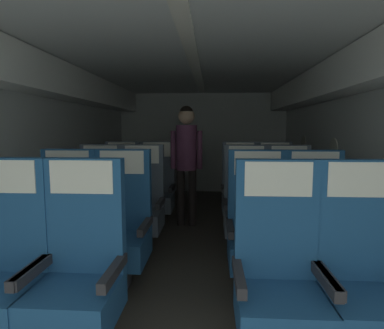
{
  "coord_description": "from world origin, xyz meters",
  "views": [
    {
      "loc": [
        0.2,
        -0.14,
        1.32
      ],
      "look_at": [
        -0.06,
        3.98,
        0.86
      ],
      "focal_mm": 29.76,
      "sensor_mm": 36.0,
      "label": 1
    }
  ],
  "objects": [
    {
      "name": "seat_a_left_aisle",
      "position": [
        -0.58,
        1.6,
        0.47
      ],
      "size": [
        0.51,
        0.49,
        1.15
      ],
      "color": "#38383D",
      "rests_on": "ground"
    },
    {
      "name": "seat_c_right_aisle",
      "position": [
        1.04,
        3.3,
        0.47
      ],
      "size": [
        0.51,
        0.49,
        1.15
      ],
      "color": "#38383D",
      "rests_on": "ground"
    },
    {
      "name": "fuselage_shell",
      "position": [
        0.0,
        3.54,
        1.54
      ],
      "size": [
        3.6,
        6.6,
        2.12
      ],
      "color": "silver",
      "rests_on": "ground"
    },
    {
      "name": "seat_b_right_window",
      "position": [
        0.58,
        2.45,
        0.47
      ],
      "size": [
        0.51,
        0.49,
        1.15
      ],
      "color": "#38383D",
      "rests_on": "ground"
    },
    {
      "name": "seat_c_right_window",
      "position": [
        0.58,
        3.28,
        0.47
      ],
      "size": [
        0.51,
        0.49,
        1.15
      ],
      "color": "#38383D",
      "rests_on": "ground"
    },
    {
      "name": "seat_a_left_window",
      "position": [
        -1.05,
        1.6,
        0.47
      ],
      "size": [
        0.51,
        0.49,
        1.15
      ],
      "color": "#38383D",
      "rests_on": "ground"
    },
    {
      "name": "seat_b_right_aisle",
      "position": [
        1.05,
        2.44,
        0.47
      ],
      "size": [
        0.51,
        0.49,
        1.15
      ],
      "color": "#38383D",
      "rests_on": "ground"
    },
    {
      "name": "seat_c_left_aisle",
      "position": [
        -0.58,
        3.29,
        0.47
      ],
      "size": [
        0.51,
        0.49,
        1.15
      ],
      "color": "#38383D",
      "rests_on": "ground"
    },
    {
      "name": "seat_d_right_aisle",
      "position": [
        1.06,
        4.16,
        0.47
      ],
      "size": [
        0.51,
        0.49,
        1.15
      ],
      "color": "#38383D",
      "rests_on": "ground"
    },
    {
      "name": "seat_d_left_aisle",
      "position": [
        -0.57,
        4.16,
        0.47
      ],
      "size": [
        0.51,
        0.49,
        1.15
      ],
      "color": "#38383D",
      "rests_on": "ground"
    },
    {
      "name": "seat_c_left_window",
      "position": [
        -1.06,
        3.28,
        0.47
      ],
      "size": [
        0.51,
        0.49,
        1.15
      ],
      "color": "#38383D",
      "rests_on": "ground"
    },
    {
      "name": "seat_d_right_window",
      "position": [
        0.58,
        4.15,
        0.47
      ],
      "size": [
        0.51,
        0.49,
        1.15
      ],
      "color": "#38383D",
      "rests_on": "ground"
    },
    {
      "name": "ground",
      "position": [
        0.0,
        3.27,
        -0.01
      ],
      "size": [
        3.72,
        6.95,
        0.02
      ],
      "primitive_type": "cube",
      "color": "#3D3833"
    },
    {
      "name": "flight_attendant",
      "position": [
        -0.14,
        4.14,
        1.01
      ],
      "size": [
        0.43,
        0.28,
        1.63
      ],
      "rotation": [
        0.0,
        0.0,
        2.91
      ],
      "color": "black",
      "rests_on": "ground"
    },
    {
      "name": "seat_a_right_aisle",
      "position": [
        1.05,
        1.61,
        0.47
      ],
      "size": [
        0.51,
        0.49,
        1.15
      ],
      "color": "#38383D",
      "rests_on": "ground"
    },
    {
      "name": "seat_b_left_window",
      "position": [
        -1.05,
        2.44,
        0.47
      ],
      "size": [
        0.51,
        0.49,
        1.15
      ],
      "color": "#38383D",
      "rests_on": "ground"
    },
    {
      "name": "seat_d_left_window",
      "position": [
        -1.06,
        4.14,
        0.47
      ],
      "size": [
        0.51,
        0.49,
        1.15
      ],
      "color": "#38383D",
      "rests_on": "ground"
    },
    {
      "name": "seat_b_left_aisle",
      "position": [
        -0.58,
        2.45,
        0.47
      ],
      "size": [
        0.51,
        0.49,
        1.15
      ],
      "color": "#38383D",
      "rests_on": "ground"
    },
    {
      "name": "seat_a_right_window",
      "position": [
        0.58,
        1.6,
        0.47
      ],
      "size": [
        0.51,
        0.49,
        1.15
      ],
      "color": "#38383D",
      "rests_on": "ground"
    }
  ]
}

